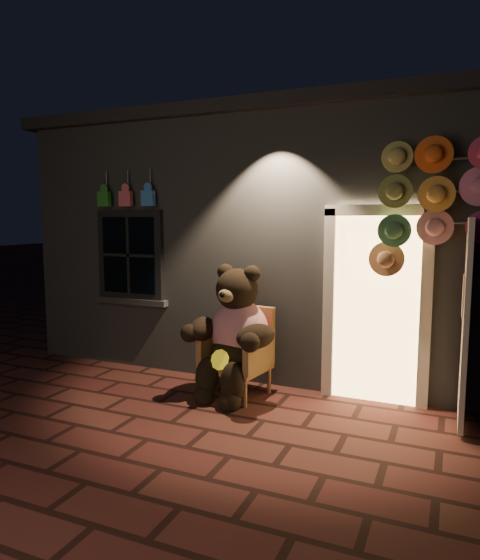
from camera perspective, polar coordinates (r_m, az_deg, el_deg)
The scene contains 5 objects.
ground at distance 5.07m, azimuth -3.70°, elevation -16.70°, with size 60.00×60.00×0.00m, color #4D241D.
shop_building at distance 8.39m, azimuth 8.75°, elevation 4.87°, with size 7.30×5.95×3.51m.
wicker_armchair at distance 5.87m, azimuth 0.01°, elevation -8.09°, with size 0.79×0.73×1.02m.
teddy_bear at distance 5.70m, azimuth -0.64°, elevation -6.19°, with size 1.12×0.95×1.56m.
hat_rack at distance 5.41m, azimuth 23.45°, elevation 8.56°, with size 1.75×0.22×2.86m.
Camera 1 is at (2.13, -4.13, 2.04)m, focal length 32.00 mm.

